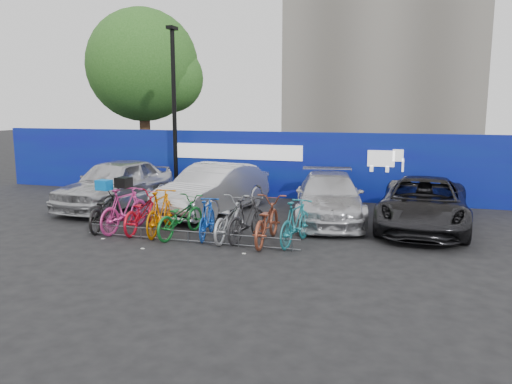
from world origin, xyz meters
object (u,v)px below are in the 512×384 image
at_px(bike_1, 125,209).
at_px(bike_2, 142,212).
at_px(bike_5, 207,218).
at_px(bike_9, 296,222).
at_px(bike_rack, 188,236).
at_px(bike_6, 229,219).
at_px(lamppost, 174,107).
at_px(car_2, 329,197).
at_px(bike_8, 266,221).
at_px(bike_0, 105,209).
at_px(tree, 148,68).
at_px(bike_4, 180,217).
at_px(car_3, 423,204).
at_px(bike_3, 161,212).
at_px(car_0, 116,183).
at_px(bike_7, 247,219).
at_px(car_1, 213,189).

distance_m(bike_1, bike_2, 0.47).
relative_size(bike_5, bike_9, 0.92).
height_order(bike_rack, bike_6, bike_6).
height_order(lamppost, car_2, lamppost).
height_order(bike_6, bike_8, bike_8).
bearing_deg(bike_0, bike_6, 169.00).
height_order(bike_1, bike_8, bike_1).
xyz_separation_m(tree, bike_4, (6.34, -10.15, -4.56)).
xyz_separation_m(lamppost, car_3, (8.72, -2.80, -2.59)).
bearing_deg(bike_rack, tree, 122.45).
bearing_deg(bike_2, bike_5, 172.99).
xyz_separation_m(bike_5, bike_8, (1.56, -0.03, 0.05)).
xyz_separation_m(lamppost, bike_3, (2.19, -5.45, -2.68)).
bearing_deg(tree, bike_9, -47.19).
bearing_deg(car_2, lamppost, 146.89).
relative_size(bike_1, bike_5, 1.17).
height_order(tree, car_0, tree).
bearing_deg(tree, car_2, -36.55).
height_order(bike_rack, car_2, car_2).
height_order(car_3, bike_2, car_3).
distance_m(bike_6, bike_8, 0.99).
distance_m(bike_rack, bike_3, 1.23).
height_order(bike_2, bike_6, bike_2).
xyz_separation_m(bike_1, bike_3, (1.07, -0.02, -0.00)).
xyz_separation_m(bike_3, bike_4, (0.57, -0.05, -0.08)).
bearing_deg(car_3, car_2, 177.03).
distance_m(bike_1, bike_7, 3.40).
distance_m(bike_2, bike_5, 1.91).
height_order(lamppost, bike_9, lamppost).
bearing_deg(car_0, bike_rack, -33.89).
distance_m(car_0, bike_1, 3.35).
bearing_deg(bike_rack, bike_3, 151.26).
bearing_deg(bike_9, bike_6, 9.58).
bearing_deg(tree, car_0, -69.71).
bearing_deg(bike_8, car_1, -50.55).
bearing_deg(bike_5, bike_0, -11.46).
bearing_deg(bike_3, bike_7, 174.80).
bearing_deg(bike_4, bike_6, -165.80).
relative_size(car_0, bike_4, 2.43).
xyz_separation_m(lamppost, car_0, (-0.85, -2.72, -2.47)).
height_order(bike_0, bike_1, bike_1).
bearing_deg(bike_7, car_0, -14.34).
distance_m(tree, bike_3, 12.46).
xyz_separation_m(bike_0, bike_5, (3.01, -0.09, -0.03)).
bearing_deg(bike_3, car_0, -48.50).
bearing_deg(car_0, bike_3, -36.78).
relative_size(car_2, bike_9, 2.56).
distance_m(bike_4, bike_6, 1.30).
height_order(car_0, bike_0, car_0).
xyz_separation_m(bike_0, bike_2, (1.10, 0.05, -0.00)).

